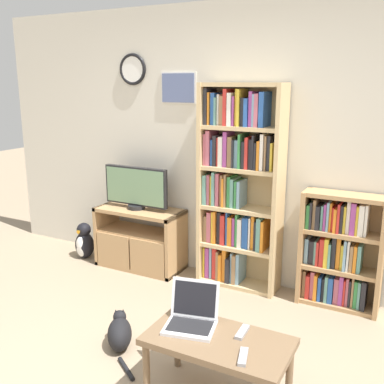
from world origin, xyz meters
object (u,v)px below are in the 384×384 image
Objects in this scene: remote_far_from_laptop at (242,332)px; tv_stand at (139,238)px; television at (136,188)px; bookshelf_short at (339,252)px; bookshelf_tall at (237,187)px; cat at (120,333)px; laptop at (192,315)px; remote_near_laptop at (243,357)px; coffee_table at (218,346)px; penguin_figurine at (84,242)px.

tv_stand is at bearing -41.65° from remote_far_from_laptop.
bookshelf_short is at bearing 3.10° from television.
tv_stand is at bearing -174.36° from bookshelf_tall.
cat is (-1.27, -1.40, -0.37)m from bookshelf_short.
bookshelf_short is 1.64m from laptop.
remote_near_laptop is (1.77, -1.59, 0.12)m from tv_stand.
remote_far_from_laptop is (0.31, 0.05, -0.05)m from laptop.
coffee_table reaches higher than cat.
bookshelf_short is at bearing 75.90° from coffee_table.
tv_stand is 1.48m from cat.
television is 0.72× the size of bookshelf_short.
laptop is (1.39, -1.42, -0.36)m from television.
bookshelf_tall is at bearing 42.62° from cat.
coffee_table reaches higher than penguin_figurine.
remote_far_from_laptop reaches higher than cat.
bookshelf_short is 2.67m from penguin_figurine.
television is at bearing -56.94° from remote_near_laptop.
remote_near_laptop is at bearing -66.51° from bookshelf_tall.
television is 0.94m from penguin_figurine.
tv_stand is 2.52× the size of laptop.
bookshelf_tall is 2.20× the size of coffee_table.
penguin_figurine is (-1.38, 1.21, 0.07)m from cat.
remote_near_laptop is 0.25m from remote_far_from_laptop.
cat is at bearing -132.04° from bookshelf_short.
television is 1.52× the size of cat.
cat is at bearing -60.68° from television.
remote_near_laptop is at bearing 109.94° from remote_far_from_laptop.
coffee_table is 0.25m from laptop.
cat is (-0.33, -1.39, -0.84)m from bookshelf_tall.
remote_far_from_laptop is (0.64, -1.46, -0.52)m from bookshelf_tall.
television is 0.84× the size of coffee_table.
tv_stand is 1.22m from bookshelf_tall.
coffee_table is (1.59, -1.48, -0.48)m from television.
television reaches higher than coffee_table.
coffee_table is 0.92m from cat.
penguin_figurine is at bearing 134.08° from laptop.
coffee_table is 2.14× the size of penguin_figurine.
bookshelf_short is 1.64m from coffee_table.
television is 2.44m from remote_near_laptop.
tv_stand is 5.44× the size of remote_near_laptop.
bookshelf_short reaches higher than remote_far_from_laptop.
bookshelf_short is 6.02× the size of remote_near_laptop.
tv_stand reaches higher than coffee_table.
bookshelf_short is at bearing 3.37° from tv_stand.
bookshelf_tall is 1.61m from laptop.
remote_near_laptop reaches higher than coffee_table.
remote_near_laptop is at bearing -31.71° from penguin_figurine.
tv_stand is 5.58× the size of remote_far_from_laptop.
bookshelf_short is 6.17× the size of remote_far_from_laptop.
remote_near_laptop is (-0.20, -1.71, -0.05)m from bookshelf_short.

